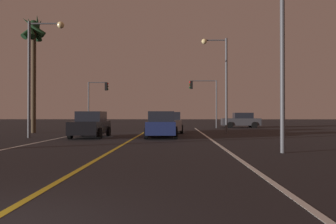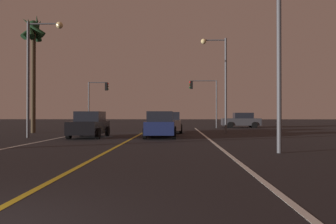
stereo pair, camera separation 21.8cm
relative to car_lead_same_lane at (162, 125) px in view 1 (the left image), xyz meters
name	(u,v)px [view 1 (the left image)]	position (x,y,z in m)	size (l,w,h in m)	color
lane_edge_right	(217,144)	(3.02, -4.31, -0.82)	(0.16, 38.75, 0.01)	silver
lane_edge_left	(34,143)	(-6.49, -4.31, -0.82)	(0.16, 38.75, 0.01)	silver
lane_center_divider	(125,143)	(-1.73, -4.31, -0.82)	(0.16, 38.75, 0.01)	gold
car_lead_same_lane	(162,125)	(0.00, 0.00, 0.00)	(2.02, 4.30, 1.70)	black
car_crossing_side	(241,120)	(8.41, 16.54, 0.00)	(4.30, 2.02, 1.70)	black
car_oncoming	(91,125)	(-4.65, 0.05, 0.00)	(2.02, 4.30, 1.70)	black
car_ahead_far	(170,123)	(0.46, 5.79, 0.00)	(2.02, 4.30, 1.70)	black
traffic_light_near_right	(203,93)	(3.99, 15.56, 3.13)	(3.11, 0.36, 5.32)	#4C4C51
traffic_light_near_left	(98,94)	(-7.85, 15.56, 2.99)	(2.34, 0.36, 5.17)	#4C4C51
street_lamp_right_near	(272,25)	(4.64, -8.37, 4.20)	(1.91, 0.44, 7.93)	#4C4C51
street_lamp_left_mid	(38,63)	(-7.97, -0.39, 3.99)	(2.35, 0.44, 7.50)	#4C4C51
street_lamp_right_far	(220,73)	(4.58, 5.77, 4.12)	(2.13, 0.44, 7.76)	#4C4C51
palm_tree_left_mid	(34,39)	(-10.64, 5.13, 6.83)	(2.10, 2.20, 9.65)	#473826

